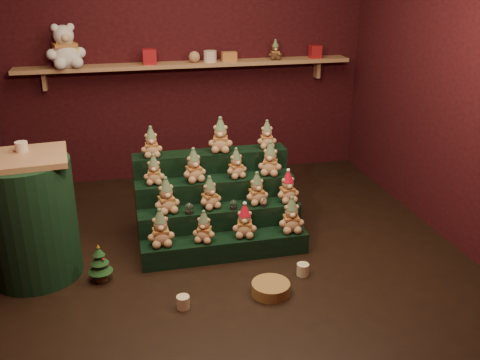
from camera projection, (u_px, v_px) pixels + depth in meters
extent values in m
plane|color=black|center=(225.00, 255.00, 4.54)|extent=(4.00, 4.00, 0.00)
cube|color=black|center=(186.00, 52.00, 5.87)|extent=(4.00, 0.10, 2.80)
cube|color=black|center=(322.00, 199.00, 2.16)|extent=(4.00, 0.10, 2.80)
cube|color=black|center=(464.00, 80.00, 4.45)|extent=(0.10, 4.00, 2.80)
cube|color=#AB8055|center=(189.00, 64.00, 5.75)|extent=(3.60, 0.26, 0.04)
cube|color=#AB8055|center=(44.00, 80.00, 5.54)|extent=(0.04, 0.12, 0.20)
cube|color=#AB8055|center=(317.00, 69.00, 6.17)|extent=(0.04, 0.12, 0.20)
cube|color=black|center=(225.00, 247.00, 4.48)|extent=(1.40, 0.22, 0.18)
cube|color=black|center=(220.00, 226.00, 4.64)|extent=(1.40, 0.22, 0.36)
cube|color=black|center=(215.00, 206.00, 4.81)|extent=(1.40, 0.22, 0.54)
cube|color=black|center=(211.00, 188.00, 4.97)|extent=(1.40, 0.22, 0.72)
cylinder|color=black|center=(189.00, 212.00, 4.46)|extent=(0.07, 0.07, 0.03)
sphere|color=silver|center=(189.00, 207.00, 4.44)|extent=(0.07, 0.07, 0.07)
cylinder|color=black|center=(233.00, 208.00, 4.54)|extent=(0.06, 0.06, 0.02)
sphere|color=silver|center=(233.00, 203.00, 4.52)|extent=(0.06, 0.06, 0.06)
cylinder|color=black|center=(263.00, 205.00, 4.59)|extent=(0.06, 0.06, 0.02)
sphere|color=silver|center=(263.00, 201.00, 4.58)|extent=(0.06, 0.06, 0.06)
cube|color=#AB8055|center=(21.00, 158.00, 3.91)|extent=(0.70, 0.60, 0.04)
cylinder|color=black|center=(31.00, 220.00, 4.09)|extent=(0.69, 0.69, 0.95)
cylinder|color=beige|center=(21.00, 147.00, 3.98)|extent=(0.09, 0.09, 0.07)
cylinder|color=#472E19|center=(101.00, 278.00, 4.16)|extent=(0.09, 0.09, 0.05)
cone|color=#153B1A|center=(100.00, 266.00, 4.12)|extent=(0.19, 0.19, 0.09)
cone|color=#153B1A|center=(99.00, 258.00, 4.10)|extent=(0.14, 0.14, 0.08)
cone|color=#153B1A|center=(99.00, 251.00, 4.07)|extent=(0.09, 0.09, 0.07)
cone|color=yellow|center=(98.00, 246.00, 4.06)|extent=(0.03, 0.03, 0.03)
cylinder|color=beige|center=(183.00, 302.00, 3.82)|extent=(0.09, 0.09, 0.09)
cylinder|color=beige|center=(303.00, 270.00, 4.23)|extent=(0.10, 0.10, 0.10)
cylinder|color=olive|center=(271.00, 288.00, 3.99)|extent=(0.30, 0.30, 0.09)
cube|color=#AD1A21|center=(149.00, 57.00, 5.60)|extent=(0.14, 0.14, 0.16)
cylinder|color=beige|center=(210.00, 56.00, 5.75)|extent=(0.14, 0.14, 0.12)
cube|color=#AD1A21|center=(315.00, 52.00, 6.00)|extent=(0.12, 0.12, 0.14)
sphere|color=tan|center=(194.00, 57.00, 5.71)|extent=(0.12, 0.12, 0.12)
cube|color=#E75720|center=(229.00, 57.00, 5.80)|extent=(0.16, 0.10, 0.10)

